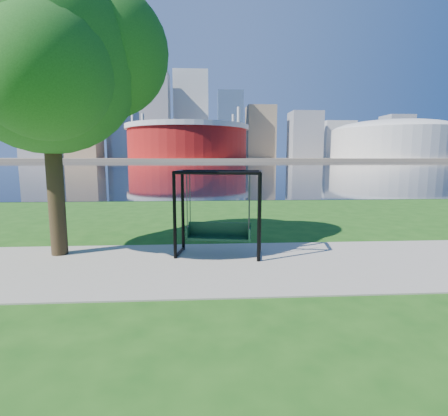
{
  "coord_description": "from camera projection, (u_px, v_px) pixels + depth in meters",
  "views": [
    {
      "loc": [
        -0.65,
        -8.49,
        2.54
      ],
      "look_at": [
        -0.11,
        0.0,
        1.31
      ],
      "focal_mm": 28.0,
      "sensor_mm": 36.0,
      "label": 1
    }
  ],
  "objects": [
    {
      "name": "skyline",
      "position": [
        197.0,
        121.0,
        318.82
      ],
      "size": [
        392.0,
        66.0,
        96.5
      ],
      "color": "gray",
      "rests_on": "far_bank"
    },
    {
      "name": "river",
      "position": [
        204.0,
        166.0,
        109.53
      ],
      "size": [
        900.0,
        180.0,
        0.02
      ],
      "primitive_type": "cube",
      "color": "black",
      "rests_on": "ground"
    },
    {
      "name": "ground",
      "position": [
        228.0,
        259.0,
        8.79
      ],
      "size": [
        900.0,
        900.0,
        0.0
      ],
      "primitive_type": "plane",
      "color": "#1E5114",
      "rests_on": "ground"
    },
    {
      "name": "path",
      "position": [
        230.0,
        265.0,
        8.3
      ],
      "size": [
        120.0,
        4.0,
        0.03
      ],
      "primitive_type": "cube",
      "color": "#9E937F",
      "rests_on": "ground"
    },
    {
      "name": "arena",
      "position": [
        393.0,
        139.0,
        247.14
      ],
      "size": [
        84.0,
        84.0,
        26.56
      ],
      "color": "beige",
      "rests_on": "far_bank"
    },
    {
      "name": "stadium",
      "position": [
        188.0,
        140.0,
        238.22
      ],
      "size": [
        83.0,
        83.0,
        32.0
      ],
      "color": "maroon",
      "rests_on": "far_bank"
    },
    {
      "name": "swing",
      "position": [
        219.0,
        215.0,
        8.96
      ],
      "size": [
        2.31,
        1.33,
        2.22
      ],
      "rotation": [
        0.0,
        0.0,
        -0.19
      ],
      "color": "black",
      "rests_on": "ground"
    },
    {
      "name": "park_tree",
      "position": [
        45.0,
        56.0,
        8.51
      ],
      "size": [
        5.8,
        5.24,
        7.2
      ],
      "color": "#2D2314",
      "rests_on": "ground"
    },
    {
      "name": "far_bank",
      "position": [
        202.0,
        159.0,
        310.87
      ],
      "size": [
        900.0,
        228.0,
        2.0
      ],
      "primitive_type": "cube",
      "color": "#937F60",
      "rests_on": "ground"
    }
  ]
}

